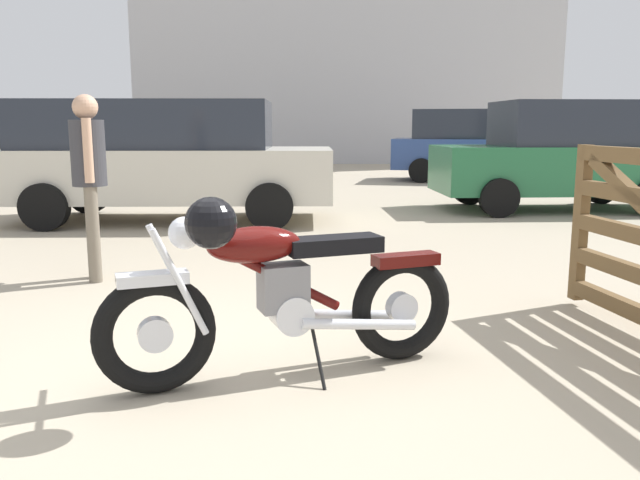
{
  "coord_description": "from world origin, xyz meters",
  "views": [
    {
      "loc": [
        0.86,
        -3.41,
        1.39
      ],
      "look_at": [
        0.48,
        1.08,
        0.59
      ],
      "focal_mm": 36.15,
      "sensor_mm": 36.0,
      "label": 1
    }
  ],
  "objects_px": {
    "dark_sedan_left": "(468,144)",
    "pale_sedan_back": "(561,155)",
    "red_hatchback_near": "(162,157)",
    "bystander": "(89,168)",
    "vintage_motorcycle": "(279,292)",
    "blue_hatchback_right": "(15,146)"
  },
  "relations": [
    {
      "from": "red_hatchback_near",
      "to": "pale_sedan_back",
      "type": "distance_m",
      "value": 6.41
    },
    {
      "from": "pale_sedan_back",
      "to": "red_hatchback_near",
      "type": "bearing_deg",
      "value": 8.4
    },
    {
      "from": "bystander",
      "to": "blue_hatchback_right",
      "type": "bearing_deg",
      "value": -81.25
    },
    {
      "from": "dark_sedan_left",
      "to": "red_hatchback_near",
      "type": "bearing_deg",
      "value": -118.56
    },
    {
      "from": "dark_sedan_left",
      "to": "pale_sedan_back",
      "type": "xyz_separation_m",
      "value": [
        0.71,
        -5.65,
        0.0
      ]
    },
    {
      "from": "bystander",
      "to": "pale_sedan_back",
      "type": "relative_size",
      "value": 0.41
    },
    {
      "from": "red_hatchback_near",
      "to": "pale_sedan_back",
      "type": "height_order",
      "value": "pale_sedan_back"
    },
    {
      "from": "red_hatchback_near",
      "to": "blue_hatchback_right",
      "type": "bearing_deg",
      "value": 130.41
    },
    {
      "from": "red_hatchback_near",
      "to": "dark_sedan_left",
      "type": "distance_m",
      "value": 9.2
    },
    {
      "from": "dark_sedan_left",
      "to": "pale_sedan_back",
      "type": "bearing_deg",
      "value": -75.11
    },
    {
      "from": "pale_sedan_back",
      "to": "blue_hatchback_right",
      "type": "bearing_deg",
      "value": -22.72
    },
    {
      "from": "red_hatchback_near",
      "to": "dark_sedan_left",
      "type": "height_order",
      "value": "dark_sedan_left"
    },
    {
      "from": "vintage_motorcycle",
      "to": "bystander",
      "type": "bearing_deg",
      "value": -72.28
    },
    {
      "from": "vintage_motorcycle",
      "to": "dark_sedan_left",
      "type": "xyz_separation_m",
      "value": [
        2.88,
        13.22,
        0.43
      ]
    },
    {
      "from": "vintage_motorcycle",
      "to": "bystander",
      "type": "relative_size",
      "value": 1.16
    },
    {
      "from": "vintage_motorcycle",
      "to": "bystander",
      "type": "xyz_separation_m",
      "value": [
        -2.01,
        2.15,
        0.53
      ]
    },
    {
      "from": "vintage_motorcycle",
      "to": "blue_hatchback_right",
      "type": "height_order",
      "value": "blue_hatchback_right"
    },
    {
      "from": "red_hatchback_near",
      "to": "bystander",
      "type": "bearing_deg",
      "value": -87.12
    },
    {
      "from": "red_hatchback_near",
      "to": "pale_sedan_back",
      "type": "xyz_separation_m",
      "value": [
        6.16,
        1.78,
        -0.02
      ]
    },
    {
      "from": "blue_hatchback_right",
      "to": "pale_sedan_back",
      "type": "distance_m",
      "value": 11.51
    },
    {
      "from": "vintage_motorcycle",
      "to": "blue_hatchback_right",
      "type": "distance_m",
      "value": 12.98
    },
    {
      "from": "vintage_motorcycle",
      "to": "red_hatchback_near",
      "type": "bearing_deg",
      "value": -91.49
    }
  ]
}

